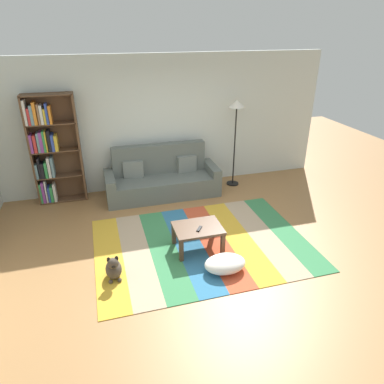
# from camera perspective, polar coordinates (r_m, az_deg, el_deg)

# --- Properties ---
(ground_plane) EXTENTS (14.00, 14.00, 0.00)m
(ground_plane) POSITION_cam_1_polar(r_m,az_deg,el_deg) (5.66, 1.81, -8.61)
(ground_plane) COLOR #9E7042
(back_wall) EXTENTS (6.80, 0.10, 2.70)m
(back_wall) POSITION_cam_1_polar(r_m,az_deg,el_deg) (7.38, -4.17, 11.18)
(back_wall) COLOR silver
(back_wall) RESTS_ON ground_plane
(rug) EXTENTS (3.35, 2.43, 0.01)m
(rug) POSITION_cam_1_polar(r_m,az_deg,el_deg) (5.68, 1.62, -8.42)
(rug) COLOR gold
(rug) RESTS_ON ground_plane
(couch) EXTENTS (2.26, 0.80, 1.00)m
(couch) POSITION_cam_1_polar(r_m,az_deg,el_deg) (7.17, -4.91, 2.15)
(couch) COLOR #59605B
(couch) RESTS_ON ground_plane
(bookshelf) EXTENTS (0.90, 0.28, 2.09)m
(bookshelf) POSITION_cam_1_polar(r_m,az_deg,el_deg) (7.13, -22.18, 6.42)
(bookshelf) COLOR brown
(bookshelf) RESTS_ON ground_plane
(coffee_table) EXTENTS (0.73, 0.56, 0.39)m
(coffee_table) POSITION_cam_1_polar(r_m,az_deg,el_deg) (5.40, 0.95, -6.31)
(coffee_table) COLOR #513826
(coffee_table) RESTS_ON rug
(pouf) EXTENTS (0.60, 0.42, 0.22)m
(pouf) POSITION_cam_1_polar(r_m,az_deg,el_deg) (5.09, 5.39, -11.53)
(pouf) COLOR white
(pouf) RESTS_ON rug
(dog) EXTENTS (0.22, 0.35, 0.40)m
(dog) POSITION_cam_1_polar(r_m,az_deg,el_deg) (5.04, -12.63, -12.00)
(dog) COLOR #473D33
(dog) RESTS_ON ground_plane
(standing_lamp) EXTENTS (0.32, 0.32, 1.82)m
(standing_lamp) POSITION_cam_1_polar(r_m,az_deg,el_deg) (7.30, 7.21, 12.29)
(standing_lamp) COLOR black
(standing_lamp) RESTS_ON ground_plane
(tv_remote) EXTENTS (0.12, 0.15, 0.02)m
(tv_remote) POSITION_cam_1_polar(r_m,az_deg,el_deg) (5.30, 1.20, -5.99)
(tv_remote) COLOR black
(tv_remote) RESTS_ON coffee_table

